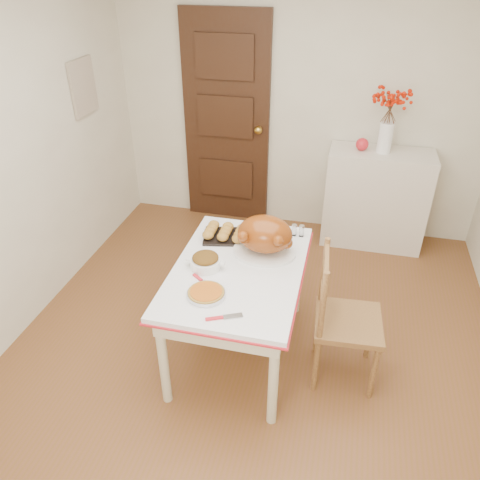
% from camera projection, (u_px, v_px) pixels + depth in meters
% --- Properties ---
extents(floor, '(3.50, 4.00, 0.00)m').
position_uv_depth(floor, '(252.00, 354.00, 3.38)').
color(floor, brown).
rests_on(floor, ground).
extents(wall_back, '(3.50, 0.00, 2.50)m').
position_uv_depth(wall_back, '(299.00, 104.00, 4.36)').
color(wall_back, beige).
rests_on(wall_back, ground).
extents(door_back, '(0.85, 0.06, 2.06)m').
position_uv_depth(door_back, '(227.00, 123.00, 4.59)').
color(door_back, black).
rests_on(door_back, ground).
extents(photo_board, '(0.03, 0.35, 0.45)m').
position_uv_depth(photo_board, '(83.00, 87.00, 3.92)').
color(photo_board, '#B5B095').
rests_on(photo_board, ground).
extents(sideboard, '(0.93, 0.42, 0.93)m').
position_uv_depth(sideboard, '(375.00, 199.00, 4.44)').
color(sideboard, beige).
rests_on(sideboard, floor).
extents(kitchen_table, '(0.84, 1.23, 0.74)m').
position_uv_depth(kitchen_table, '(238.00, 311.00, 3.22)').
color(kitchen_table, white).
rests_on(kitchen_table, floor).
extents(chair_oak, '(0.45, 0.45, 0.96)m').
position_uv_depth(chair_oak, '(349.00, 319.00, 2.99)').
color(chair_oak, olive).
rests_on(chair_oak, floor).
extents(berry_vase, '(0.29, 0.29, 0.56)m').
position_uv_depth(berry_vase, '(388.00, 121.00, 4.04)').
color(berry_vase, white).
rests_on(berry_vase, sideboard).
extents(apple, '(0.11, 0.11, 0.11)m').
position_uv_depth(apple, '(362.00, 144.00, 4.20)').
color(apple, red).
rests_on(apple, sideboard).
extents(turkey_platter, '(0.49, 0.42, 0.27)m').
position_uv_depth(turkey_platter, '(265.00, 236.00, 3.10)').
color(turkey_platter, '#8B400D').
rests_on(turkey_platter, kitchen_table).
extents(pumpkin_pie, '(0.26, 0.26, 0.05)m').
position_uv_depth(pumpkin_pie, '(206.00, 293.00, 2.77)').
color(pumpkin_pie, '#B75814').
rests_on(pumpkin_pie, kitchen_table).
extents(stuffing_dish, '(0.28, 0.23, 0.10)m').
position_uv_depth(stuffing_dish, '(206.00, 261.00, 3.00)').
color(stuffing_dish, '#593B11').
rests_on(stuffing_dish, kitchen_table).
extents(rolls_tray, '(0.35, 0.29, 0.08)m').
position_uv_depth(rolls_tray, '(226.00, 233.00, 3.32)').
color(rolls_tray, '#A5792B').
rests_on(rolls_tray, kitchen_table).
extents(pie_server, '(0.22, 0.14, 0.01)m').
position_uv_depth(pie_server, '(224.00, 317.00, 2.61)').
color(pie_server, silver).
rests_on(pie_server, kitchen_table).
extents(carving_knife, '(0.22, 0.18, 0.01)m').
position_uv_depth(carving_knife, '(205.00, 283.00, 2.88)').
color(carving_knife, silver).
rests_on(carving_knife, kitchen_table).
extents(drinking_glass, '(0.06, 0.06, 0.10)m').
position_uv_depth(drinking_glass, '(255.00, 227.00, 3.37)').
color(drinking_glass, white).
rests_on(drinking_glass, kitchen_table).
extents(shaker_pair, '(0.09, 0.05, 0.09)m').
position_uv_depth(shaker_pair, '(298.00, 230.00, 3.34)').
color(shaker_pair, white).
rests_on(shaker_pair, kitchen_table).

